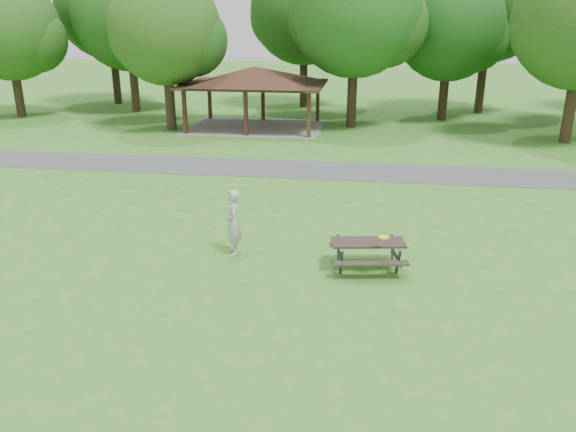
# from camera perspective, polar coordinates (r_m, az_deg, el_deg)

# --- Properties ---
(ground) EXTENTS (160.00, 160.00, 0.00)m
(ground) POSITION_cam_1_polar(r_m,az_deg,el_deg) (13.07, -7.01, -11.05)
(ground) COLOR #337521
(ground) RESTS_ON ground
(asphalt_path) EXTENTS (120.00, 3.20, 0.02)m
(asphalt_path) POSITION_cam_1_polar(r_m,az_deg,el_deg) (25.87, 1.00, 4.77)
(asphalt_path) COLOR #454547
(asphalt_path) RESTS_ON ground
(pavilion) EXTENTS (8.60, 7.01, 3.76)m
(pavilion) POSITION_cam_1_polar(r_m,az_deg,el_deg) (35.72, -3.43, 13.83)
(pavilion) COLOR #311A12
(pavilion) RESTS_ON ground
(tree_row_b) EXTENTS (7.14, 6.80, 9.28)m
(tree_row_b) POSITION_cam_1_polar(r_m,az_deg,el_deg) (43.60, -26.40, 16.40)
(tree_row_b) COLOR black
(tree_row_b) RESTS_ON ground
(tree_row_c) EXTENTS (8.19, 7.80, 10.67)m
(tree_row_c) POSITION_cam_1_polar(r_m,az_deg,el_deg) (43.34, -15.77, 18.78)
(tree_row_c) COLOR #322216
(tree_row_c) RESTS_ON ground
(tree_row_d) EXTENTS (6.93, 6.60, 9.27)m
(tree_row_d) POSITION_cam_1_polar(r_m,az_deg,el_deg) (35.47, -12.23, 17.79)
(tree_row_d) COLOR black
(tree_row_d) RESTS_ON ground
(tree_row_e) EXTENTS (8.40, 8.00, 11.02)m
(tree_row_e) POSITION_cam_1_polar(r_m,az_deg,el_deg) (35.86, 6.99, 19.70)
(tree_row_e) COLOR black
(tree_row_e) RESTS_ON ground
(tree_row_f) EXTENTS (7.35, 7.00, 9.55)m
(tree_row_f) POSITION_cam_1_polar(r_m,az_deg,el_deg) (39.66, 16.20, 17.72)
(tree_row_f) COLOR black
(tree_row_f) RESTS_ON ground
(tree_deep_a) EXTENTS (8.40, 8.00, 11.38)m
(tree_deep_a) POSITION_cam_1_polar(r_m,az_deg,el_deg) (47.76, -17.59, 19.34)
(tree_deep_a) COLOR black
(tree_deep_a) RESTS_ON ground
(tree_deep_b) EXTENTS (8.40, 8.00, 11.13)m
(tree_deep_b) POSITION_cam_1_polar(r_m,az_deg,el_deg) (44.13, 1.80, 19.91)
(tree_deep_b) COLOR black
(tree_deep_b) RESTS_ON ground
(tree_deep_c) EXTENTS (8.82, 8.40, 11.90)m
(tree_deep_c) POSITION_cam_1_polar(r_m,az_deg,el_deg) (43.58, 19.98, 19.57)
(tree_deep_c) COLOR #2F1F14
(tree_deep_c) RESTS_ON ground
(picnic_table_middle) EXTENTS (2.22, 1.89, 0.87)m
(picnic_table_middle) POSITION_cam_1_polar(r_m,az_deg,el_deg) (15.56, 8.11, -3.25)
(picnic_table_middle) COLOR black
(picnic_table_middle) RESTS_ON ground
(frisbee_in_flight) EXTENTS (0.30, 0.30, 0.02)m
(frisbee_in_flight) POSITION_cam_1_polar(r_m,az_deg,el_deg) (14.91, 9.70, -2.14)
(frisbee_in_flight) COLOR yellow
(frisbee_in_flight) RESTS_ON ground
(frisbee_thrower) EXTENTS (0.66, 0.82, 1.97)m
(frisbee_thrower) POSITION_cam_1_polar(r_m,az_deg,el_deg) (16.39, -5.62, -0.65)
(frisbee_thrower) COLOR #B0B0B3
(frisbee_thrower) RESTS_ON ground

